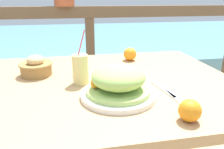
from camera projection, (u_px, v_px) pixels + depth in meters
patio_table at (107, 95)px, 1.08m from camera, size 1.24×0.98×0.70m
railing_fence at (90, 37)px, 1.83m from camera, size 2.80×0.08×1.01m
sea_backdrop at (80, 45)px, 4.34m from camera, size 12.00×4.00×0.36m
salad_plate at (118, 84)px, 0.86m from camera, size 0.30×0.30×0.13m
drink_glass at (80, 69)px, 0.99m from camera, size 0.08×0.07×0.24m
bread_basket at (36, 67)px, 1.10m from camera, size 0.16×0.16×0.10m
fork at (171, 94)px, 0.89m from camera, size 0.02×0.18×0.00m
knife at (163, 89)px, 0.94m from camera, size 0.04×0.18×0.00m
orange_near_basket at (130, 54)px, 1.36m from camera, size 0.08×0.08×0.08m
orange_near_glass at (190, 111)px, 0.69m from camera, size 0.07×0.07×0.07m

